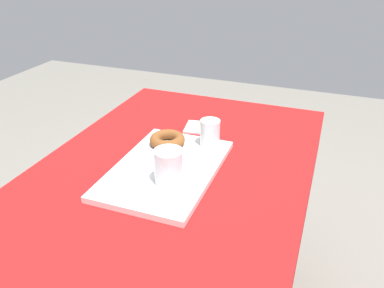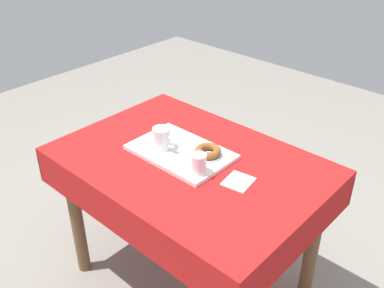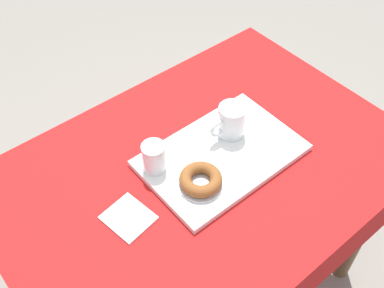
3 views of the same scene
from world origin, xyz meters
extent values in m
cube|color=red|center=(0.00, 0.00, 0.74)|extent=(1.15, 0.81, 0.04)
cube|color=red|center=(0.00, -0.40, 0.65)|extent=(1.15, 0.01, 0.14)
cube|color=red|center=(0.00, 0.40, 0.65)|extent=(1.15, 0.01, 0.14)
cube|color=red|center=(0.57, 0.00, 0.65)|extent=(0.01, 0.81, 0.14)
cylinder|color=brown|center=(0.49, -0.31, 0.36)|extent=(0.06, 0.06, 0.72)
cylinder|color=brown|center=(0.49, 0.31, 0.36)|extent=(0.06, 0.06, 0.72)
cube|color=white|center=(-0.06, 0.01, 0.77)|extent=(0.44, 0.29, 0.02)
cylinder|color=white|center=(-0.13, -0.04, 0.83)|extent=(0.08, 0.08, 0.10)
cylinder|color=#B27523|center=(-0.13, -0.04, 0.82)|extent=(0.07, 0.07, 0.07)
torus|color=white|center=(-0.08, -0.04, 0.83)|extent=(0.06, 0.01, 0.06)
cylinder|color=white|center=(0.12, -0.07, 0.82)|extent=(0.06, 0.06, 0.09)
cylinder|color=silver|center=(0.12, -0.07, 0.81)|extent=(0.05, 0.05, 0.06)
cylinder|color=silver|center=(0.06, 0.05, 0.78)|extent=(0.12, 0.12, 0.01)
torus|color=brown|center=(0.06, 0.05, 0.80)|extent=(0.11, 0.11, 0.03)
cube|color=white|center=(0.26, 0.01, 0.76)|extent=(0.12, 0.13, 0.01)
camera|label=1|loc=(-0.95, -0.41, 1.37)|focal=36.33mm
camera|label=2|loc=(1.09, -1.17, 1.79)|focal=41.03mm
camera|label=3|loc=(0.55, 0.61, 1.76)|focal=43.45mm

